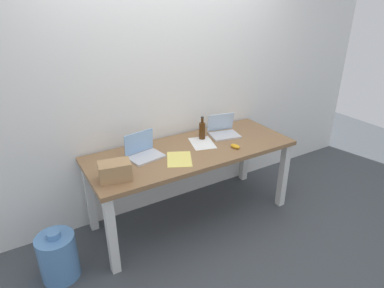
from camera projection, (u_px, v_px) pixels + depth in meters
The scene contains 11 objects.
ground_plane at pixel (192, 215), 3.36m from camera, with size 8.00×8.00×0.00m, color #42474C.
back_wall at pixel (169, 81), 3.15m from camera, with size 5.20×0.08×2.60m, color white.
desk at pixel (192, 158), 3.08m from camera, with size 1.94×0.75×0.75m.
laptop_left at pixel (144, 152), 2.88m from camera, with size 0.32×0.26×0.21m.
laptop_right at pixel (223, 131), 3.33m from camera, with size 0.32×0.29×0.21m.
beer_bottle at pixel (202, 130), 3.22m from camera, with size 0.06×0.06×0.23m.
computer_mouse at pixel (235, 146), 3.06m from camera, with size 0.06×0.10×0.03m, color gold.
cardboard_box at pixel (115, 171), 2.52m from camera, with size 0.24×0.16×0.14m, color tan.
paper_sheet_near_back at pixel (202, 143), 3.16m from camera, with size 0.21×0.30×0.00m, color white.
paper_yellow_folder at pixel (179, 159), 2.85m from camera, with size 0.21×0.30×0.00m, color #F4E06B.
water_cooler_jug at pixel (58, 256), 2.57m from camera, with size 0.29×0.29×0.44m.
Camera 1 is at (-1.41, -2.36, 2.07)m, focal length 30.71 mm.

